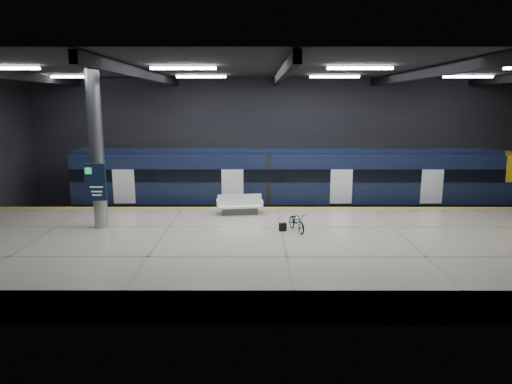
{
  "coord_description": "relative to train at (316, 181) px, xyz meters",
  "views": [
    {
      "loc": [
        -1.09,
        -20.63,
        6.53
      ],
      "look_at": [
        -1.12,
        1.5,
        2.2
      ],
      "focal_mm": 32.0,
      "sensor_mm": 36.0,
      "label": 1
    }
  ],
  "objects": [
    {
      "name": "bench",
      "position": [
        -4.31,
        -4.06,
        -0.61
      ],
      "size": [
        2.35,
        1.22,
        0.99
      ],
      "rotation": [
        0.0,
        0.0,
        0.14
      ],
      "color": "#595B60",
      "rests_on": "platform"
    },
    {
      "name": "platform",
      "position": [
        -2.37,
        -8.0,
        -1.51
      ],
      "size": [
        30.0,
        11.0,
        1.1
      ],
      "primitive_type": "cube",
      "color": "#BDB0A0",
      "rests_on": "ground"
    },
    {
      "name": "info_column",
      "position": [
        -10.37,
        -6.52,
        2.4
      ],
      "size": [
        0.9,
        0.78,
        6.9
      ],
      "color": "#9EA0A5",
      "rests_on": "platform"
    },
    {
      "name": "rails",
      "position": [
        -2.37,
        0.0,
        -1.98
      ],
      "size": [
        30.0,
        1.52,
        0.16
      ],
      "color": "gray",
      "rests_on": "ground"
    },
    {
      "name": "pannier_bag",
      "position": [
        -2.34,
        -7.14,
        -0.78
      ],
      "size": [
        0.34,
        0.28,
        0.35
      ],
      "primitive_type": "cube",
      "rotation": [
        0.0,
        0.0,
        0.37
      ],
      "color": "black",
      "rests_on": "platform"
    },
    {
      "name": "train",
      "position": [
        0.0,
        0.0,
        0.0
      ],
      "size": [
        29.4,
        2.84,
        3.79
      ],
      "color": "black",
      "rests_on": "ground"
    },
    {
      "name": "safety_strip",
      "position": [
        -2.37,
        -2.75,
        -0.95
      ],
      "size": [
        30.0,
        0.4,
        0.01
      ],
      "primitive_type": "cube",
      "color": "gold",
      "rests_on": "platform"
    },
    {
      "name": "bicycle",
      "position": [
        -1.74,
        -7.14,
        -0.55
      ],
      "size": [
        1.02,
        1.67,
        0.83
      ],
      "primitive_type": "imported",
      "rotation": [
        0.0,
        0.0,
        0.32
      ],
      "color": "#99999E",
      "rests_on": "platform"
    },
    {
      "name": "ground",
      "position": [
        -2.37,
        -5.5,
        -2.06
      ],
      "size": [
        30.0,
        30.0,
        0.0
      ],
      "primitive_type": "plane",
      "color": "black",
      "rests_on": "ground"
    },
    {
      "name": "room_shell",
      "position": [
        -2.37,
        -5.49,
        3.66
      ],
      "size": [
        30.1,
        16.1,
        8.05
      ],
      "color": "black",
      "rests_on": "ground"
    }
  ]
}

